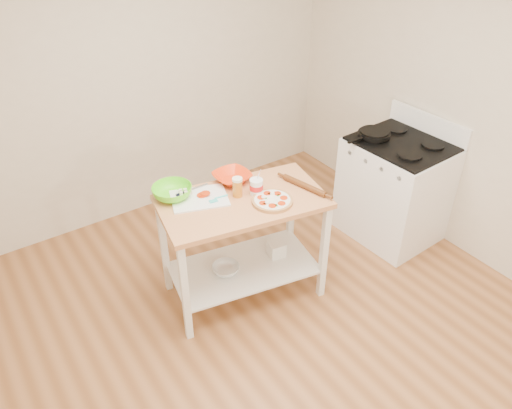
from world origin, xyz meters
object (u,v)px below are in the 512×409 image
object	(u,v)px
knife	(188,191)
shelf_bin	(276,249)
beer_pint	(237,187)
gas_stove	(394,189)
green_bowl	(172,192)
shelf_glass_bowl	(226,269)
prep_island	(243,227)
skillet	(374,134)
spatula	(218,199)
yogurt_tub	(256,187)
cutting_board	(199,198)
rolling_pin	(304,186)
pizza	(272,201)
orange_bowl	(232,177)

from	to	relation	value
knife	shelf_bin	distance (m)	0.89
knife	beer_pint	size ratio (longest dim) A/B	1.81
gas_stove	green_bowl	bearing A→B (deg)	165.75
knife	shelf_glass_bowl	distance (m)	0.69
prep_island	green_bowl	size ratio (longest dim) A/B	4.49
skillet	gas_stove	bearing A→B (deg)	-55.72
gas_stove	spatula	distance (m)	1.79
yogurt_tub	prep_island	bearing A→B (deg)	-176.83
skillet	shelf_bin	distance (m)	1.32
shelf_glass_bowl	beer_pint	bearing A→B (deg)	14.13
cutting_board	rolling_pin	bearing A→B (deg)	-4.93
cutting_board	pizza	bearing A→B (deg)	-20.50
gas_stove	pizza	world-z (taller)	gas_stove
rolling_pin	yogurt_tub	bearing A→B (deg)	157.06
pizza	green_bowl	world-z (taller)	green_bowl
prep_island	pizza	world-z (taller)	pizza
yogurt_tub	skillet	bearing A→B (deg)	4.92
skillet	pizza	bearing A→B (deg)	-167.45
pizza	knife	distance (m)	0.63
green_bowl	shelf_bin	bearing A→B (deg)	-25.72
skillet	yogurt_tub	xyz separation A→B (m)	(-1.31, -0.11, -0.02)
pizza	knife	size ratio (longest dim) A/B	1.09
shelf_bin	prep_island	bearing A→B (deg)	174.53
yogurt_tub	shelf_bin	xyz separation A→B (m)	(0.17, -0.04, -0.64)
gas_stove	green_bowl	xyz separation A→B (m)	(-1.97, 0.40, 0.47)
orange_bowl	spatula	bearing A→B (deg)	-143.63
prep_island	orange_bowl	size ratio (longest dim) A/B	4.73
skillet	green_bowl	xyz separation A→B (m)	(-1.83, 0.19, -0.03)
knife	shelf_bin	world-z (taller)	knife
prep_island	rolling_pin	bearing A→B (deg)	-16.28
green_bowl	beer_pint	bearing A→B (deg)	-32.07
green_bowl	pizza	bearing A→B (deg)	-39.66
spatula	green_bowl	bearing A→B (deg)	146.11
skillet	cutting_board	distance (m)	1.69
skillet	cutting_board	world-z (taller)	skillet
orange_bowl	yogurt_tub	size ratio (longest dim) A/B	1.30
pizza	green_bowl	bearing A→B (deg)	140.34
prep_island	cutting_board	size ratio (longest dim) A/B	2.72
pizza	orange_bowl	world-z (taller)	orange_bowl
spatula	rolling_pin	bearing A→B (deg)	-11.96
pizza	cutting_board	distance (m)	0.53
knife	green_bowl	world-z (taller)	green_bowl
beer_pint	shelf_glass_bowl	distance (m)	0.70
beer_pint	gas_stove	bearing A→B (deg)	-5.39
skillet	rolling_pin	size ratio (longest dim) A/B	1.16
yogurt_tub	cutting_board	bearing A→B (deg)	154.80
yogurt_tub	shelf_bin	distance (m)	0.66
cutting_board	spatula	xyz separation A→B (m)	(0.10, -0.10, 0.01)
gas_stove	rolling_pin	distance (m)	1.20
gas_stove	knife	bearing A→B (deg)	165.46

